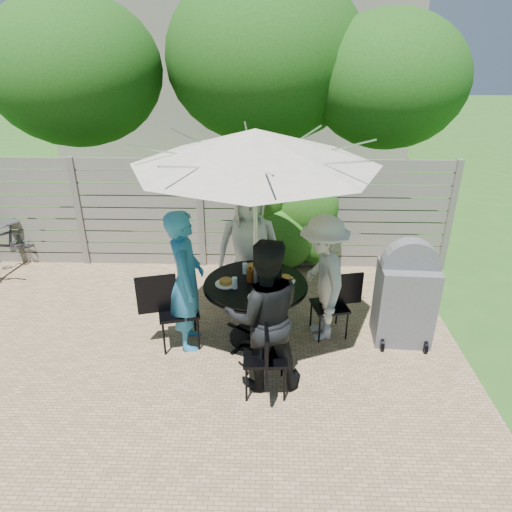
{
  "coord_description": "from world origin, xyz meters",
  "views": [
    {
      "loc": [
        1.11,
        -3.95,
        3.49
      ],
      "look_at": [
        0.95,
        1.1,
        1.09
      ],
      "focal_mm": 32.0,
      "sensor_mm": 36.0,
      "label": 1
    }
  ],
  "objects_px": {
    "person_right": "(322,279)",
    "bicycle": "(2,243)",
    "plate_front": "(259,296)",
    "glass_right": "(275,273)",
    "chair_left": "(178,324)",
    "umbrella": "(255,147)",
    "glass_front": "(267,288)",
    "syrup_jug": "(250,275)",
    "plate_right": "(285,279)",
    "person_back": "(249,248)",
    "chair_front": "(265,369)",
    "person_front": "(264,316)",
    "chair_right": "(330,317)",
    "chair_back": "(249,285)",
    "glass_back": "(245,268)",
    "coffee_cup": "(262,270)",
    "bbq_grill": "(405,296)",
    "person_left": "(186,281)",
    "plate_left": "(226,282)",
    "patio_table": "(255,300)",
    "plate_back": "(252,268)",
    "glass_left": "(235,283)"
  },
  "relations": [
    {
      "from": "chair_front",
      "to": "person_back",
      "type": "bearing_deg",
      "value": 5.39
    },
    {
      "from": "umbrella",
      "to": "syrup_jug",
      "type": "xyz_separation_m",
      "value": [
        -0.07,
        0.04,
        -1.56
      ]
    },
    {
      "from": "plate_front",
      "to": "glass_right",
      "type": "bearing_deg",
      "value": 68.77
    },
    {
      "from": "chair_left",
      "to": "bicycle",
      "type": "xyz_separation_m",
      "value": [
        -3.15,
        1.83,
        0.25
      ]
    },
    {
      "from": "chair_front",
      "to": "person_front",
      "type": "relative_size",
      "value": 0.55
    },
    {
      "from": "plate_right",
      "to": "glass_front",
      "type": "distance_m",
      "value": 0.37
    },
    {
      "from": "patio_table",
      "to": "chair_right",
      "type": "distance_m",
      "value": 1.01
    },
    {
      "from": "person_back",
      "to": "person_right",
      "type": "distance_m",
      "value": 1.18
    },
    {
      "from": "glass_right",
      "to": "coffee_cup",
      "type": "height_order",
      "value": "glass_right"
    },
    {
      "from": "umbrella",
      "to": "plate_left",
      "type": "relative_size",
      "value": 11.88
    },
    {
      "from": "person_left",
      "to": "plate_left",
      "type": "height_order",
      "value": "person_left"
    },
    {
      "from": "glass_front",
      "to": "chair_right",
      "type": "bearing_deg",
      "value": 24.83
    },
    {
      "from": "plate_right",
      "to": "glass_back",
      "type": "bearing_deg",
      "value": 158.77
    },
    {
      "from": "umbrella",
      "to": "bbq_grill",
      "type": "xyz_separation_m",
      "value": [
        1.84,
        0.05,
        -1.83
      ]
    },
    {
      "from": "chair_left",
      "to": "glass_right",
      "type": "height_order",
      "value": "chair_left"
    },
    {
      "from": "glass_right",
      "to": "person_front",
      "type": "bearing_deg",
      "value": -97.57
    },
    {
      "from": "glass_front",
      "to": "syrup_jug",
      "type": "relative_size",
      "value": 0.88
    },
    {
      "from": "chair_left",
      "to": "bbq_grill",
      "type": "height_order",
      "value": "bbq_grill"
    },
    {
      "from": "person_back",
      "to": "chair_left",
      "type": "bearing_deg",
      "value": -139.28
    },
    {
      "from": "person_left",
      "to": "bicycle",
      "type": "relative_size",
      "value": 0.85
    },
    {
      "from": "umbrella",
      "to": "glass_front",
      "type": "height_order",
      "value": "umbrella"
    },
    {
      "from": "chair_back",
      "to": "chair_right",
      "type": "bearing_deg",
      "value": 50.83
    },
    {
      "from": "plate_left",
      "to": "bbq_grill",
      "type": "xyz_separation_m",
      "value": [
        2.2,
        0.1,
        -0.21
      ]
    },
    {
      "from": "chair_left",
      "to": "plate_back",
      "type": "relative_size",
      "value": 3.83
    },
    {
      "from": "glass_back",
      "to": "glass_left",
      "type": "xyz_separation_m",
      "value": [
        -0.1,
        -0.38,
        0.0
      ]
    },
    {
      "from": "glass_right",
      "to": "bicycle",
      "type": "relative_size",
      "value": 0.07
    },
    {
      "from": "person_front",
      "to": "plate_left",
      "type": "relative_size",
      "value": 6.72
    },
    {
      "from": "chair_right",
      "to": "glass_right",
      "type": "relative_size",
      "value": 6.18
    },
    {
      "from": "chair_back",
      "to": "syrup_jug",
      "type": "relative_size",
      "value": 5.34
    },
    {
      "from": "chair_left",
      "to": "chair_right",
      "type": "bearing_deg",
      "value": -7.06
    },
    {
      "from": "plate_front",
      "to": "glass_right",
      "type": "height_order",
      "value": "glass_right"
    },
    {
      "from": "glass_back",
      "to": "chair_right",
      "type": "bearing_deg",
      "value": -5.64
    },
    {
      "from": "person_left",
      "to": "glass_right",
      "type": "height_order",
      "value": "person_left"
    },
    {
      "from": "person_back",
      "to": "person_left",
      "type": "xyz_separation_m",
      "value": [
        -0.71,
        -0.94,
        -0.02
      ]
    },
    {
      "from": "chair_front",
      "to": "glass_right",
      "type": "bearing_deg",
      "value": -8.27
    },
    {
      "from": "chair_front",
      "to": "bicycle",
      "type": "bearing_deg",
      "value": 55.48
    },
    {
      "from": "plate_front",
      "to": "glass_front",
      "type": "relative_size",
      "value": 1.86
    },
    {
      "from": "person_front",
      "to": "bicycle",
      "type": "bearing_deg",
      "value": -38.73
    },
    {
      "from": "patio_table",
      "to": "chair_back",
      "type": "relative_size",
      "value": 1.65
    },
    {
      "from": "patio_table",
      "to": "chair_left",
      "type": "bearing_deg",
      "value": -171.93
    },
    {
      "from": "person_right",
      "to": "glass_front",
      "type": "distance_m",
      "value": 0.77
    },
    {
      "from": "person_right",
      "to": "bicycle",
      "type": "bearing_deg",
      "value": -115.71
    },
    {
      "from": "plate_front",
      "to": "plate_right",
      "type": "height_order",
      "value": "same"
    },
    {
      "from": "glass_back",
      "to": "glass_front",
      "type": "distance_m",
      "value": 0.56
    },
    {
      "from": "coffee_cup",
      "to": "person_left",
      "type": "bearing_deg",
      "value": -158.74
    },
    {
      "from": "person_left",
      "to": "plate_right",
      "type": "distance_m",
      "value": 1.19
    },
    {
      "from": "chair_front",
      "to": "person_front",
      "type": "height_order",
      "value": "person_front"
    },
    {
      "from": "plate_front",
      "to": "glass_back",
      "type": "height_order",
      "value": "glass_back"
    },
    {
      "from": "chair_front",
      "to": "plate_right",
      "type": "height_order",
      "value": "chair_front"
    },
    {
      "from": "chair_back",
      "to": "person_back",
      "type": "relative_size",
      "value": 0.47
    }
  ]
}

